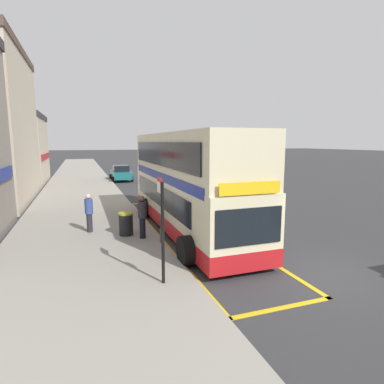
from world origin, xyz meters
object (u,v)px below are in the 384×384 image
object	(u,v)px
parked_car_teal_far	(121,173)
litter_bin	(126,224)
pedestrian_waiting_near_sign	(142,215)
double_decker_bus	(186,185)
bus_stop_sign	(162,223)
pedestrian_further_back	(89,211)

from	to	relation	value
parked_car_teal_far	litter_bin	distance (m)	20.42
pedestrian_waiting_near_sign	double_decker_bus	bearing A→B (deg)	25.97
bus_stop_sign	pedestrian_further_back	distance (m)	6.18
bus_stop_sign	pedestrian_waiting_near_sign	world-z (taller)	bus_stop_sign
bus_stop_sign	parked_car_teal_far	distance (m)	25.28
litter_bin	bus_stop_sign	bearing A→B (deg)	-86.08
double_decker_bus	litter_bin	xyz separation A→B (m)	(-2.81, -0.43, -1.44)
double_decker_bus	parked_car_teal_far	bearing A→B (deg)	91.55
double_decker_bus	litter_bin	bearing A→B (deg)	-171.39
double_decker_bus	pedestrian_waiting_near_sign	world-z (taller)	double_decker_bus
parked_car_teal_far	pedestrian_further_back	distance (m)	19.66
parked_car_teal_far	litter_bin	size ratio (longest dim) A/B	4.37
pedestrian_waiting_near_sign	bus_stop_sign	bearing A→B (deg)	-93.23
pedestrian_waiting_near_sign	parked_car_teal_far	bearing A→B (deg)	85.36
bus_stop_sign	pedestrian_further_back	xyz separation A→B (m)	(-1.76, 5.87, -0.77)
pedestrian_waiting_near_sign	litter_bin	xyz separation A→B (m)	(-0.57, 0.66, -0.47)
pedestrian_further_back	parked_car_teal_far	bearing A→B (deg)	79.14
double_decker_bus	bus_stop_sign	xyz separation A→B (m)	(-2.48, -5.31, -0.24)
bus_stop_sign	litter_bin	bearing A→B (deg)	93.92
bus_stop_sign	litter_bin	world-z (taller)	bus_stop_sign
double_decker_bus	parked_car_teal_far	distance (m)	19.92
double_decker_bus	pedestrian_waiting_near_sign	bearing A→B (deg)	-154.03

